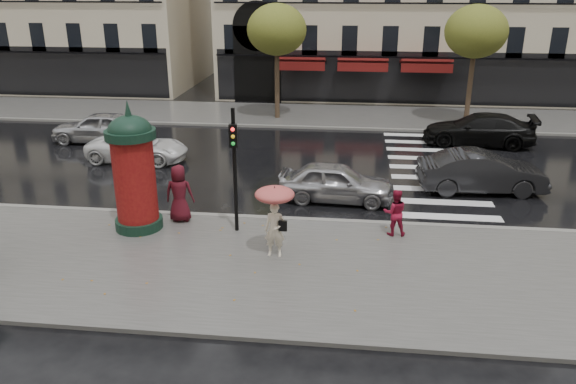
# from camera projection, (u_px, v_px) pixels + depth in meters

# --- Properties ---
(ground) EXTENTS (160.00, 160.00, 0.00)m
(ground) POSITION_uv_depth(u_px,v_px,m) (265.00, 261.00, 16.71)
(ground) COLOR black
(ground) RESTS_ON ground
(near_sidewalk) EXTENTS (90.00, 7.00, 0.12)m
(near_sidewalk) POSITION_uv_depth(u_px,v_px,m) (262.00, 267.00, 16.23)
(near_sidewalk) COLOR #474744
(near_sidewalk) RESTS_ON ground
(far_sidewalk) EXTENTS (90.00, 6.00, 0.12)m
(far_sidewalk) POSITION_uv_depth(u_px,v_px,m) (312.00, 115.00, 34.34)
(far_sidewalk) COLOR #474744
(far_sidewalk) RESTS_ON ground
(near_kerb) EXTENTS (90.00, 0.25, 0.14)m
(near_kerb) POSITION_uv_depth(u_px,v_px,m) (278.00, 219.00, 19.48)
(near_kerb) COLOR slate
(near_kerb) RESTS_ON ground
(far_kerb) EXTENTS (90.00, 0.25, 0.14)m
(far_kerb) POSITION_uv_depth(u_px,v_px,m) (308.00, 127.00, 31.55)
(far_kerb) COLOR slate
(far_kerb) RESTS_ON ground
(zebra_crossing) EXTENTS (3.60, 11.75, 0.01)m
(zebra_crossing) POSITION_uv_depth(u_px,v_px,m) (430.00, 168.00, 25.00)
(zebra_crossing) COLOR silver
(zebra_crossing) RESTS_ON ground
(tree_far_left) EXTENTS (3.40, 3.40, 6.64)m
(tree_far_left) POSITION_uv_depth(u_px,v_px,m) (277.00, 30.00, 31.81)
(tree_far_left) COLOR #38281C
(tree_far_left) RESTS_ON ground
(tree_far_right) EXTENTS (3.40, 3.40, 6.64)m
(tree_far_right) POSITION_uv_depth(u_px,v_px,m) (476.00, 32.00, 30.65)
(tree_far_right) COLOR #38281C
(tree_far_right) RESTS_ON ground
(woman_umbrella) EXTENTS (1.16, 1.16, 2.22)m
(woman_umbrella) POSITION_uv_depth(u_px,v_px,m) (275.00, 210.00, 16.29)
(woman_umbrella) COLOR #F1E3C6
(woman_umbrella) RESTS_ON near_sidewalk
(woman_red) EXTENTS (0.79, 0.64, 1.54)m
(woman_red) POSITION_uv_depth(u_px,v_px,m) (395.00, 212.00, 17.90)
(woman_red) COLOR maroon
(woman_red) RESTS_ON near_sidewalk
(man_burgundy) EXTENTS (0.99, 0.68, 1.97)m
(man_burgundy) POSITION_uv_depth(u_px,v_px,m) (179.00, 193.00, 18.90)
(man_burgundy) COLOR #480E17
(man_burgundy) RESTS_ON near_sidewalk
(morris_column) EXTENTS (1.59, 1.59, 4.28)m
(morris_column) POSITION_uv_depth(u_px,v_px,m) (134.00, 169.00, 17.96)
(morris_column) COLOR black
(morris_column) RESTS_ON near_sidewalk
(traffic_light) EXTENTS (0.28, 0.39, 4.08)m
(traffic_light) POSITION_uv_depth(u_px,v_px,m) (234.00, 159.00, 17.53)
(traffic_light) COLOR black
(traffic_light) RESTS_ON near_sidewalk
(car_silver) EXTENTS (4.40, 1.99, 1.47)m
(car_silver) POSITION_uv_depth(u_px,v_px,m) (336.00, 182.00, 21.05)
(car_silver) COLOR #A7A6AB
(car_silver) RESTS_ON ground
(car_darkgrey) EXTENTS (4.97, 2.03, 1.60)m
(car_darkgrey) POSITION_uv_depth(u_px,v_px,m) (482.00, 172.00, 21.93)
(car_darkgrey) COLOR black
(car_darkgrey) RESTS_ON ground
(car_white) EXTENTS (4.60, 2.17, 1.27)m
(car_white) POSITION_uv_depth(u_px,v_px,m) (138.00, 147.00, 25.75)
(car_white) COLOR silver
(car_white) RESTS_ON ground
(car_black) EXTENTS (5.64, 2.77, 1.58)m
(car_black) POSITION_uv_depth(u_px,v_px,m) (479.00, 129.00, 28.24)
(car_black) COLOR black
(car_black) RESTS_ON ground
(car_far_silver) EXTENTS (4.64, 1.88, 1.58)m
(car_far_silver) POSITION_uv_depth(u_px,v_px,m) (98.00, 127.00, 28.64)
(car_far_silver) COLOR #AEAFB3
(car_far_silver) RESTS_ON ground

